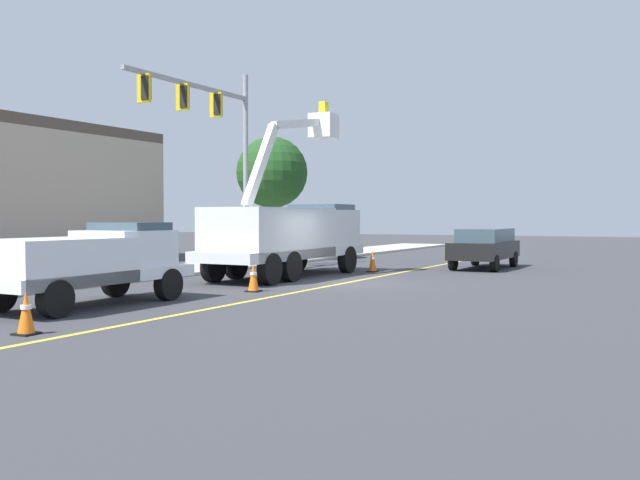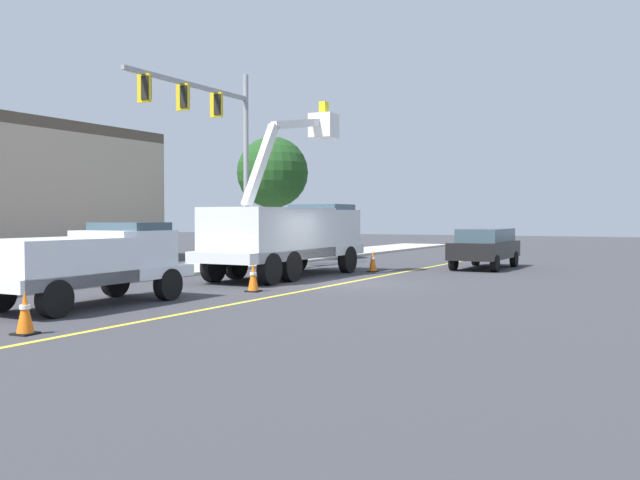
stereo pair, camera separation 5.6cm
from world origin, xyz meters
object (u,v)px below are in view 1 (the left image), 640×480
Objects in this scene: passing_minivan at (485,246)px; traffic_cone_mid_rear at (373,261)px; traffic_cone_leading at (26,313)px; traffic_cone_mid_front at (253,277)px; traffic_signal_mast at (213,128)px; service_pickup_truck at (88,261)px; utility_bucket_truck at (288,233)px.

passing_minivan is 5.66× the size of traffic_cone_mid_rear.
traffic_cone_leading is 16.66m from traffic_cone_mid_rear.
traffic_signal_mast reaches higher than traffic_cone_mid_front.
passing_minivan is at bearing -21.03° from service_pickup_truck.
traffic_cone_leading is (-20.35, 4.48, -0.56)m from passing_minivan.
traffic_cone_mid_front is 0.10× the size of traffic_signal_mast.
traffic_cone_mid_front is at bearing 175.70° from traffic_cone_mid_rear.
traffic_signal_mast is at bearing 110.17° from traffic_cone_mid_rear.
passing_minivan is 20.85m from traffic_cone_leading.
utility_bucket_truck is 9.18m from passing_minivan.
traffic_signal_mast is at bearing 20.08° from traffic_cone_leading.
utility_bucket_truck reaches higher than service_pickup_truck.
traffic_cone_mid_front is (8.25, -0.14, 0.01)m from traffic_cone_leading.
traffic_cone_mid_front is at bearing 160.28° from passing_minivan.
utility_bucket_truck is 1.46× the size of service_pickup_truck.
passing_minivan is 5.84× the size of traffic_cone_leading.
service_pickup_truck is 6.59× the size of traffic_cone_mid_rear.
service_pickup_truck reaches higher than traffic_cone_mid_rear.
traffic_cone_mid_front is 8.42m from traffic_cone_mid_rear.
utility_bucket_truck is 5.30m from traffic_cone_mid_front.
traffic_cone_mid_front is at bearing -164.20° from utility_bucket_truck.
traffic_cone_mid_rear is (-3.71, 3.71, -0.54)m from passing_minivan.
utility_bucket_truck reaches higher than traffic_cone_leading.
utility_bucket_truck is 9.57m from service_pickup_truck.
traffic_cone_leading is (-13.22, -1.27, -1.19)m from utility_bucket_truck.
traffic_signal_mast is (6.17, 5.41, 5.34)m from traffic_cone_mid_front.
traffic_cone_leading is 16.26m from traffic_signal_mast.
passing_minivan is 5.28m from traffic_cone_mid_rear.
traffic_cone_mid_rear is (12.95, -2.70, -0.69)m from service_pickup_truck.
utility_bucket_truck reaches higher than passing_minivan.
passing_minivan is at bearing -58.68° from traffic_signal_mast.
utility_bucket_truck is 9.92× the size of traffic_cone_leading.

